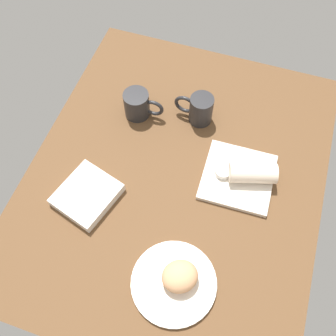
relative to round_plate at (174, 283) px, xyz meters
The scene contains 9 objects.
dining_table 33.47cm from the round_plate, 163.11° to the right, with size 110.00×90.00×4.00cm, color brown.
round_plate is the anchor object (origin of this frame).
scone_pastry 4.23cm from the round_plate, 138.30° to the left, with size 9.71×8.67×6.29cm, color tan.
square_plate 37.91cm from the round_plate, 166.35° to the left, with size 21.31×21.31×1.60cm, color silver.
sauce_cup 36.52cm from the round_plate, behind, with size 4.98×4.98×2.08cm.
breakfast_wrap 39.65cm from the round_plate, 161.15° to the left, with size 6.23×6.23×13.98cm, color beige.
book_stack 36.41cm from the round_plate, 116.64° to the right, with size 20.79×19.77×3.31cm.
coffee_mug 55.97cm from the round_plate, behind, with size 7.75×13.22×10.43cm.
second_mug 58.55cm from the round_plate, 150.34° to the right, with size 8.48×13.55×9.57cm.
Camera 1 is at (54.76, 15.57, 110.20)cm, focal length 41.28 mm.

